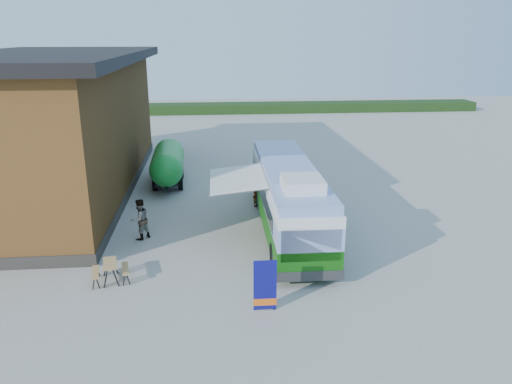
{
  "coord_description": "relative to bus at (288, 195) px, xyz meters",
  "views": [
    {
      "loc": [
        -2.04,
        -17.6,
        8.4
      ],
      "look_at": [
        -0.02,
        4.3,
        1.4
      ],
      "focal_mm": 35.0,
      "sensor_mm": 36.0,
      "label": 1
    }
  ],
  "objects": [
    {
      "name": "person_a",
      "position": [
        -1.05,
        3.29,
        -0.84
      ],
      "size": [
        0.68,
        0.61,
        1.56
      ],
      "primitive_type": "imported",
      "rotation": [
        0.0,
        0.0,
        0.52
      ],
      "color": "#999999",
      "rests_on": "ground"
    },
    {
      "name": "slurry_tanker",
      "position": [
        -5.84,
        7.68,
        -0.31
      ],
      "size": [
        1.94,
        6.16,
        2.27
      ],
      "rotation": [
        0.0,
        0.0,
        0.03
      ],
      "color": "green",
      "rests_on": "ground"
    },
    {
      "name": "bus",
      "position": [
        0.0,
        0.0,
        0.0
      ],
      "size": [
        2.46,
        11.09,
        3.4
      ],
      "rotation": [
        0.0,
        0.0,
        -0.01
      ],
      "color": "#186B11",
      "rests_on": "ground"
    },
    {
      "name": "barn",
      "position": [
        -11.79,
        6.98,
        1.97
      ],
      "size": [
        9.6,
        21.2,
        7.5
      ],
      "color": "brown",
      "rests_on": "ground"
    },
    {
      "name": "picnic_table",
      "position": [
        -6.99,
        -4.27,
        -1.09
      ],
      "size": [
        1.43,
        1.32,
        0.71
      ],
      "rotation": [
        0.0,
        0.0,
        0.19
      ],
      "color": "tan",
      "rests_on": "ground"
    },
    {
      "name": "person_b",
      "position": [
        -6.43,
        -0.47,
        -0.74
      ],
      "size": [
        1.09,
        1.08,
        1.77
      ],
      "primitive_type": "imported",
      "rotation": [
        0.0,
        0.0,
        -2.36
      ],
      "color": "#999999",
      "rests_on": "ground"
    },
    {
      "name": "ground",
      "position": [
        -1.29,
        -3.02,
        -1.62
      ],
      "size": [
        100.0,
        100.0,
        0.0
      ],
      "primitive_type": "plane",
      "color": "#BCB7AD",
      "rests_on": "ground"
    },
    {
      "name": "awning",
      "position": [
        -2.03,
        -0.31,
        0.85
      ],
      "size": [
        2.52,
        4.08,
        0.5
      ],
      "rotation": [
        0.0,
        0.0,
        -0.01
      ],
      "color": "white",
      "rests_on": "ground"
    },
    {
      "name": "hedge",
      "position": [
        6.71,
        34.98,
        -1.12
      ],
      "size": [
        40.0,
        3.0,
        1.0
      ],
      "primitive_type": "cube",
      "color": "#264419",
      "rests_on": "ground"
    },
    {
      "name": "banner",
      "position": [
        -1.76,
        -6.69,
        -0.92
      ],
      "size": [
        0.75,
        0.19,
        1.72
      ],
      "rotation": [
        0.0,
        0.0,
        -0.01
      ],
      "color": "navy",
      "rests_on": "ground"
    }
  ]
}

